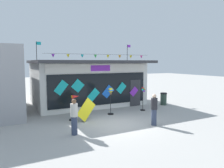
{
  "coord_description": "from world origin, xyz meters",
  "views": [
    {
      "loc": [
        -5.46,
        -9.8,
        3.34
      ],
      "look_at": [
        1.25,
        3.1,
        1.83
      ],
      "focal_mm": 33.94,
      "sensor_mm": 36.0,
      "label": 1
    }
  ],
  "objects_px": {
    "person_near_camera": "(74,116)",
    "trash_bin": "(164,99)",
    "wind_spinner_center_left": "(143,96)",
    "person_mid_plaza": "(154,109)",
    "display_kite_on_ground": "(86,110)",
    "wind_spinner_left": "(111,95)",
    "kite_shop_building": "(87,82)",
    "wind_spinner_far_left": "(74,104)"
  },
  "relations": [
    {
      "from": "person_near_camera",
      "to": "trash_bin",
      "type": "height_order",
      "value": "person_near_camera"
    },
    {
      "from": "wind_spinner_center_left",
      "to": "person_mid_plaza",
      "type": "bearing_deg",
      "value": -116.21
    },
    {
      "from": "person_mid_plaza",
      "to": "display_kite_on_ground",
      "type": "distance_m",
      "value": 3.79
    },
    {
      "from": "wind_spinner_left",
      "to": "trash_bin",
      "type": "relative_size",
      "value": 1.81
    },
    {
      "from": "display_kite_on_ground",
      "to": "kite_shop_building",
      "type": "bearing_deg",
      "value": 68.36
    },
    {
      "from": "person_near_camera",
      "to": "kite_shop_building",
      "type": "bearing_deg",
      "value": 90.62
    },
    {
      "from": "trash_bin",
      "to": "wind_spinner_center_left",
      "type": "bearing_deg",
      "value": -161.61
    },
    {
      "from": "wind_spinner_left",
      "to": "display_kite_on_ground",
      "type": "xyz_separation_m",
      "value": [
        -1.91,
        -0.69,
        -0.59
      ]
    },
    {
      "from": "kite_shop_building",
      "to": "wind_spinner_center_left",
      "type": "bearing_deg",
      "value": -59.05
    },
    {
      "from": "person_mid_plaza",
      "to": "trash_bin",
      "type": "relative_size",
      "value": 1.76
    },
    {
      "from": "wind_spinner_far_left",
      "to": "wind_spinner_center_left",
      "type": "relative_size",
      "value": 0.89
    },
    {
      "from": "wind_spinner_center_left",
      "to": "display_kite_on_ground",
      "type": "bearing_deg",
      "value": -171.87
    },
    {
      "from": "person_near_camera",
      "to": "person_mid_plaza",
      "type": "relative_size",
      "value": 1.0
    },
    {
      "from": "wind_spinner_left",
      "to": "person_mid_plaza",
      "type": "xyz_separation_m",
      "value": [
        0.96,
        -3.15,
        -0.38
      ]
    },
    {
      "from": "wind_spinner_center_left",
      "to": "trash_bin",
      "type": "height_order",
      "value": "wind_spinner_center_left"
    },
    {
      "from": "kite_shop_building",
      "to": "wind_spinner_far_left",
      "type": "xyz_separation_m",
      "value": [
        -2.43,
        -4.29,
        -0.81
      ]
    },
    {
      "from": "wind_spinner_far_left",
      "to": "wind_spinner_left",
      "type": "bearing_deg",
      "value": 4.51
    },
    {
      "from": "wind_spinner_far_left",
      "to": "trash_bin",
      "type": "bearing_deg",
      "value": 7.5
    },
    {
      "from": "wind_spinner_far_left",
      "to": "person_near_camera",
      "type": "relative_size",
      "value": 0.87
    },
    {
      "from": "person_near_camera",
      "to": "person_mid_plaza",
      "type": "bearing_deg",
      "value": 18.88
    },
    {
      "from": "wind_spinner_center_left",
      "to": "trash_bin",
      "type": "xyz_separation_m",
      "value": [
        2.59,
        0.86,
        -0.51
      ]
    },
    {
      "from": "kite_shop_building",
      "to": "wind_spinner_center_left",
      "type": "xyz_separation_m",
      "value": [
        2.5,
        -4.16,
        -0.77
      ]
    },
    {
      "from": "kite_shop_building",
      "to": "display_kite_on_ground",
      "type": "height_order",
      "value": "kite_shop_building"
    },
    {
      "from": "kite_shop_building",
      "to": "wind_spinner_far_left",
      "type": "height_order",
      "value": "kite_shop_building"
    },
    {
      "from": "wind_spinner_center_left",
      "to": "display_kite_on_ground",
      "type": "relative_size",
      "value": 1.34
    },
    {
      "from": "kite_shop_building",
      "to": "trash_bin",
      "type": "bearing_deg",
      "value": -32.99
    },
    {
      "from": "wind_spinner_left",
      "to": "trash_bin",
      "type": "distance_m",
      "value": 5.19
    },
    {
      "from": "person_near_camera",
      "to": "wind_spinner_far_left",
      "type": "bearing_deg",
      "value": 98.4
    },
    {
      "from": "wind_spinner_left",
      "to": "wind_spinner_center_left",
      "type": "bearing_deg",
      "value": -1.47
    },
    {
      "from": "wind_spinner_left",
      "to": "person_near_camera",
      "type": "bearing_deg",
      "value": -140.82
    },
    {
      "from": "wind_spinner_left",
      "to": "person_mid_plaza",
      "type": "height_order",
      "value": "wind_spinner_left"
    },
    {
      "from": "person_mid_plaza",
      "to": "wind_spinner_left",
      "type": "bearing_deg",
      "value": -25.37
    },
    {
      "from": "wind_spinner_far_left",
      "to": "wind_spinner_left",
      "type": "distance_m",
      "value": 2.46
    },
    {
      "from": "person_mid_plaza",
      "to": "person_near_camera",
      "type": "bearing_deg",
      "value": 40.37
    },
    {
      "from": "wind_spinner_far_left",
      "to": "wind_spinner_center_left",
      "type": "xyz_separation_m",
      "value": [
        4.93,
        0.13,
        0.04
      ]
    },
    {
      "from": "kite_shop_building",
      "to": "person_near_camera",
      "type": "xyz_separation_m",
      "value": [
        -3.21,
        -6.72,
        -0.87
      ]
    },
    {
      "from": "wind_spinner_left",
      "to": "wind_spinner_center_left",
      "type": "height_order",
      "value": "wind_spinner_left"
    },
    {
      "from": "wind_spinner_far_left",
      "to": "person_near_camera",
      "type": "distance_m",
      "value": 2.55
    },
    {
      "from": "wind_spinner_left",
      "to": "wind_spinner_center_left",
      "type": "distance_m",
      "value": 2.5
    },
    {
      "from": "wind_spinner_far_left",
      "to": "person_near_camera",
      "type": "height_order",
      "value": "person_near_camera"
    },
    {
      "from": "wind_spinner_left",
      "to": "person_mid_plaza",
      "type": "relative_size",
      "value": 1.02
    },
    {
      "from": "person_near_camera",
      "to": "trash_bin",
      "type": "xyz_separation_m",
      "value": [
        8.29,
        3.42,
        -0.41
      ]
    }
  ]
}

